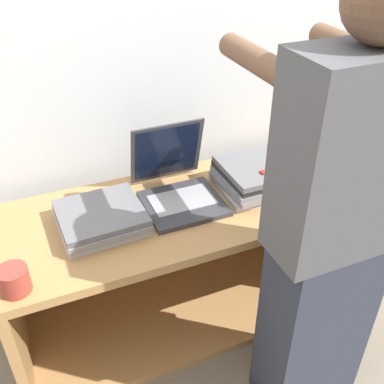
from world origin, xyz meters
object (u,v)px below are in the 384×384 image
person (331,236)px  laptop_stack_right (258,176)px  laptop_open (178,186)px  laptop_stack_left (101,218)px  mug (14,280)px

person → laptop_stack_right: bearing=83.0°
laptop_open → laptop_stack_left: (-0.33, -0.06, -0.02)m
laptop_open → mug: size_ratio=3.73×
laptop_open → person: bearing=-66.1°
laptop_stack_right → mug: size_ratio=3.36×
laptop_stack_right → person: (-0.07, -0.54, 0.11)m
laptop_stack_left → laptop_stack_right: bearing=0.3°
laptop_open → laptop_stack_left: size_ratio=1.12×
laptop_open → laptop_stack_left: 0.33m
laptop_open → mug: 0.70m
laptop_stack_left → person: size_ratio=0.21×
laptop_stack_left → mug: size_ratio=3.32×
laptop_open → laptop_stack_right: (0.33, -0.06, -0.00)m
laptop_open → laptop_stack_left: laptop_open is taller
laptop_open → laptop_stack_right: 0.34m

